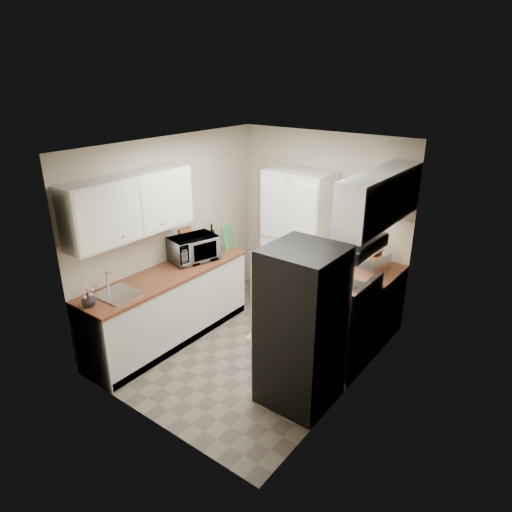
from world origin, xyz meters
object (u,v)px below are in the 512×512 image
(microwave, at_px, (194,249))
(toaster_oven, at_px, (371,262))
(pantry_cabinet, at_px, (298,241))
(wine_bottle, at_px, (212,237))
(electric_range, at_px, (339,327))
(refrigerator, at_px, (301,327))

(microwave, relative_size, toaster_oven, 1.41)
(pantry_cabinet, distance_m, toaster_oven, 1.18)
(wine_bottle, bearing_deg, microwave, -75.95)
(pantry_cabinet, height_order, toaster_oven, pantry_cabinet)
(electric_range, relative_size, toaster_oven, 2.71)
(microwave, bearing_deg, wine_bottle, 29.96)
(microwave, bearing_deg, refrigerator, -88.13)
(pantry_cabinet, xyz_separation_m, microwave, (-0.82, -1.24, 0.08))
(pantry_cabinet, height_order, microwave, pantry_cabinet)
(refrigerator, distance_m, toaster_oven, 1.57)
(pantry_cabinet, distance_m, electric_range, 1.58)
(refrigerator, distance_m, microwave, 2.03)
(pantry_cabinet, relative_size, refrigerator, 1.18)
(toaster_oven, bearing_deg, microwave, -143.10)
(refrigerator, bearing_deg, microwave, 165.96)
(pantry_cabinet, height_order, wine_bottle, pantry_cabinet)
(toaster_oven, bearing_deg, wine_bottle, -155.99)
(microwave, xyz_separation_m, wine_bottle, (-0.12, 0.49, -0.01))
(refrigerator, height_order, microwave, refrigerator)
(refrigerator, height_order, wine_bottle, refrigerator)
(refrigerator, relative_size, toaster_oven, 4.08)
(pantry_cabinet, bearing_deg, refrigerator, -56.54)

